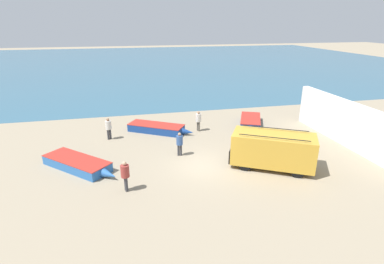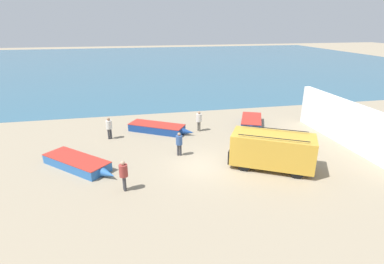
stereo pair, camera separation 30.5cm
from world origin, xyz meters
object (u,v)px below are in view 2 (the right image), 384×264
Objects in this scene: fishing_rowboat_0 at (159,128)px; fishing_rowboat_2 at (251,122)px; fishing_rowboat_1 at (78,163)px; fisherman_2 at (109,126)px; fisherman_0 at (199,119)px; fisherman_1 at (179,142)px; fisherman_3 at (124,173)px; parked_van at (272,150)px.

fishing_rowboat_2 reaches higher than fishing_rowboat_0.
fisherman_2 is at bearing 113.62° from fishing_rowboat_1.
fisherman_0 reaches higher than fisherman_1.
fisherman_3 reaches higher than fisherman_2.
fisherman_3 is at bearing -150.51° from fisherman_0.
fisherman_3 is at bearing 35.09° from parked_van.
fisherman_2 reaches higher than fisherman_1.
fisherman_2 reaches higher than fisherman_0.
fishing_rowboat_0 is 9.23m from fisherman_3.
fisherman_3 is (-8.93, -0.87, -0.16)m from parked_van.
parked_van is at bearing -20.56° from fishing_rowboat_0.
fishing_rowboat_2 is 2.61× the size of fisherman_3.
fisherman_0 is at bearing -61.89° from fishing_rowboat_2.
parked_van is 6.06m from fisherman_1.
fisherman_0 reaches higher than fishing_rowboat_0.
fishing_rowboat_1 is 5.00m from fisherman_2.
fisherman_0 is (-4.81, -0.37, 0.69)m from fishing_rowboat_2.
parked_van reaches higher than fisherman_1.
fishing_rowboat_0 is 1.16× the size of fishing_rowboat_2.
fisherman_0 is 5.08m from fisherman_1.
fishing_rowboat_0 is 1.10× the size of fishing_rowboat_1.
fisherman_0 is (-2.87, 7.42, -0.19)m from parked_van.
fishing_rowboat_1 is at bearing -44.98° from fishing_rowboat_2.
fisherman_0 is (3.30, -0.49, 0.70)m from fishing_rowboat_0.
parked_van is 7.96m from fisherman_0.
fishing_rowboat_1 is (-11.76, 2.45, -0.90)m from parked_van.
parked_van reaches higher than fisherman_0.
fishing_rowboat_1 is at bearing -104.15° from fishing_rowboat_0.
fishing_rowboat_1 is 2.83× the size of fisherman_0.
fisherman_0 is at bearing 23.04° from fishing_rowboat_0.
fisherman_3 reaches higher than fisherman_0.
fishing_rowboat_1 is 6.53m from fisherman_1.
fisherman_1 is (-2.41, -4.47, -0.02)m from fisherman_0.
fishing_rowboat_2 is at bearing 65.02° from fishing_rowboat_1.
fishing_rowboat_0 is (-6.18, 7.91, -0.89)m from parked_van.
fisherman_3 is at bearing 167.79° from fisherman_2.
fisherman_1 is 6.33m from fisherman_2.
fishing_rowboat_0 is 3.41m from fisherman_0.
parked_van is 3.25× the size of fisherman_1.
fisherman_1 is at bearing -151.26° from fisherman_2.
fisherman_1 is at bearing 0.33° from parked_van.
fisherman_2 is at bearing -5.71° from parked_van.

